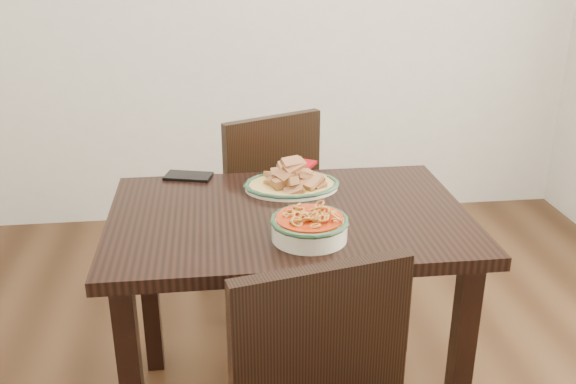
{
  "coord_description": "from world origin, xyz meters",
  "views": [
    {
      "loc": [
        -0.29,
        -1.73,
        1.55
      ],
      "look_at": [
        -0.07,
        0.08,
        0.81
      ],
      "focal_mm": 40.0,
      "sensor_mm": 36.0,
      "label": 1
    }
  ],
  "objects": [
    {
      "name": "chair_far",
      "position": [
        -0.1,
        0.76,
        0.5
      ],
      "size": [
        0.56,
        0.56,
        0.89
      ],
      "rotation": [
        0.0,
        0.0,
        3.57
      ],
      "color": "black",
      "rests_on": "ground"
    },
    {
      "name": "dining_table",
      "position": [
        -0.07,
        0.06,
        0.64
      ],
      "size": [
        1.1,
        0.73,
        0.75
      ],
      "color": "black",
      "rests_on": "ground"
    },
    {
      "name": "napkin",
      "position": [
        0.02,
        0.48,
        0.76
      ],
      "size": [
        0.15,
        0.15,
        0.01
      ],
      "primitive_type": "cube",
      "rotation": [
        0.0,
        0.0,
        -0.53
      ],
      "color": "#990B0F",
      "rests_on": "dining_table"
    },
    {
      "name": "fish_plate",
      "position": [
        -0.03,
        0.26,
        0.79
      ],
      "size": [
        0.31,
        0.24,
        0.11
      ],
      "color": "#F1E9CB",
      "rests_on": "dining_table"
    },
    {
      "name": "smartphone",
      "position": [
        -0.38,
        0.4,
        0.76
      ],
      "size": [
        0.18,
        0.13,
        0.01
      ],
      "primitive_type": "cube",
      "rotation": [
        0.0,
        0.0,
        -0.27
      ],
      "color": "black",
      "rests_on": "dining_table"
    },
    {
      "name": "noodle_bowl",
      "position": [
        -0.03,
        -0.12,
        0.79
      ],
      "size": [
        0.22,
        0.22,
        0.08
      ],
      "color": "beige",
      "rests_on": "dining_table"
    }
  ]
}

